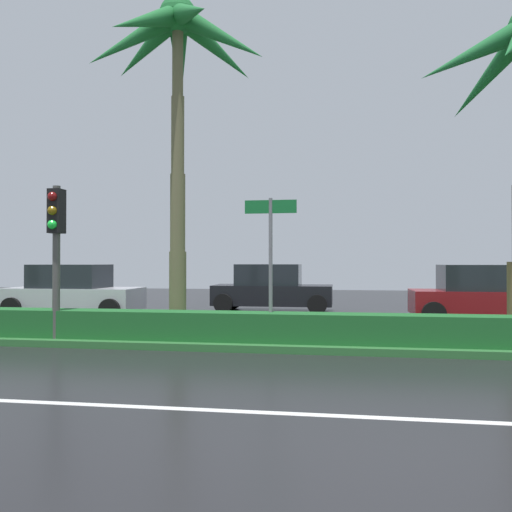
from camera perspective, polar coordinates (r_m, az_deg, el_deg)
name	(u,v)px	position (r m, az deg, el deg)	size (l,w,h in m)	color
ground_plane	(355,337)	(13.38, 10.71, -8.60)	(90.00, 42.00, 0.10)	black
near_lane_divider_stripe	(373,417)	(6.51, 12.54, -16.69)	(81.00, 0.14, 0.01)	white
median_strip	(357,338)	(12.38, 10.84, -8.67)	(85.50, 4.00, 0.15)	#2D6B33
median_hedge	(359,329)	(10.94, 11.07, -7.75)	(76.50, 0.70, 0.60)	#1E6028
palm_tree_mid_left	(177,57)	(13.95, -8.57, 20.51)	(4.55, 4.54, 8.18)	#696443
traffic_signal_median_left	(56,233)	(12.19, -20.84, 2.32)	(0.28, 0.43, 3.31)	#4C4C47
street_name_sign	(271,249)	(11.08, 1.59, 0.77)	(1.10, 0.08, 3.00)	slate
car_in_traffic_leading	(73,292)	(18.32, -19.19, -3.68)	(4.30, 2.02, 1.72)	silver
car_in_traffic_second	(271,289)	(19.26, 1.69, -3.56)	(4.30, 2.02, 1.72)	black
car_in_traffic_third	(485,295)	(16.99, 23.52, -3.90)	(4.30, 2.02, 1.72)	maroon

